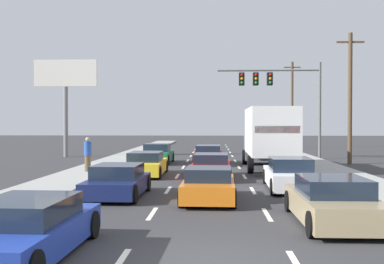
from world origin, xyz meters
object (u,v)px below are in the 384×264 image
(car_yellow, at_px, (146,164))
(car_orange, at_px, (209,186))
(car_tan, at_px, (333,202))
(utility_pole_far, at_px, (292,104))
(car_white, at_px, (290,175))
(box_truck, at_px, (268,134))
(car_green, at_px, (157,154))
(car_navy, at_px, (118,182))
(roadside_billboard, at_px, (66,85))
(car_red, at_px, (211,167))
(car_maroon, at_px, (208,155))
(car_blue, at_px, (26,230))
(pedestrian_near_corner, at_px, (88,154))
(traffic_signal_mast, at_px, (274,86))
(utility_pole_mid, at_px, (350,97))

(car_yellow, distance_m, car_orange, 8.55)
(car_tan, height_order, utility_pole_far, utility_pole_far)
(car_yellow, bearing_deg, car_tan, -59.86)
(car_white, bearing_deg, box_truck, 89.34)
(car_tan, bearing_deg, car_green, 110.14)
(utility_pole_far, bearing_deg, car_navy, -109.12)
(box_truck, relative_size, roadside_billboard, 1.13)
(car_tan, xyz_separation_m, roadside_billboard, (-14.97, 24.66, 5.14))
(car_orange, bearing_deg, car_white, 43.17)
(car_red, relative_size, box_truck, 0.54)
(car_orange, relative_size, car_tan, 0.91)
(car_green, relative_size, car_yellow, 0.92)
(car_white, bearing_deg, car_red, 130.22)
(car_white, bearing_deg, car_tan, -89.43)
(car_red, xyz_separation_m, car_orange, (-0.06, -6.89, -0.02))
(car_yellow, xyz_separation_m, car_maroon, (3.15, 6.98, 0.02))
(car_blue, relative_size, car_white, 0.97)
(car_navy, xyz_separation_m, car_tan, (6.70, -4.38, 0.03))
(utility_pole_far, relative_size, roadside_billboard, 1.21)
(car_blue, xyz_separation_m, car_maroon, (3.45, 22.00, 0.04))
(car_yellow, distance_m, roadside_billboard, 16.44)
(car_green, bearing_deg, car_yellow, -87.69)
(car_blue, bearing_deg, car_green, 90.00)
(utility_pole_far, bearing_deg, car_yellow, -113.39)
(car_green, height_order, car_maroon, car_green)
(car_white, xyz_separation_m, pedestrian_near_corner, (-9.78, 5.42, 0.46))
(car_maroon, distance_m, car_orange, 14.87)
(car_orange, relative_size, traffic_signal_mast, 0.52)
(box_truck, relative_size, traffic_signal_mast, 1.13)
(car_blue, bearing_deg, utility_pole_mid, 60.31)
(car_tan, bearing_deg, roadside_billboard, 121.26)
(car_green, bearing_deg, roadside_billboard, 144.50)
(car_red, height_order, box_truck, box_truck)
(pedestrian_near_corner, bearing_deg, car_orange, -52.61)
(car_orange, bearing_deg, car_green, 103.16)
(car_blue, bearing_deg, car_tan, 27.22)
(box_truck, xyz_separation_m, utility_pole_mid, (5.75, 3.74, 2.41))
(car_yellow, distance_m, utility_pole_mid, 14.92)
(box_truck, distance_m, traffic_signal_mast, 9.07)
(car_tan, height_order, traffic_signal_mast, traffic_signal_mast)
(box_truck, distance_m, car_tan, 15.08)
(car_navy, height_order, utility_pole_mid, utility_pole_mid)
(car_navy, relative_size, pedestrian_near_corner, 2.29)
(car_orange, height_order, roadside_billboard, roadside_billboard)
(car_navy, distance_m, pedestrian_near_corner, 8.32)
(car_blue, bearing_deg, traffic_signal_mast, 72.79)
(roadside_billboard, relative_size, pedestrian_near_corner, 4.31)
(utility_pole_far, bearing_deg, car_red, -106.77)
(car_yellow, height_order, car_blue, car_yellow)
(traffic_signal_mast, bearing_deg, car_navy, -113.12)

